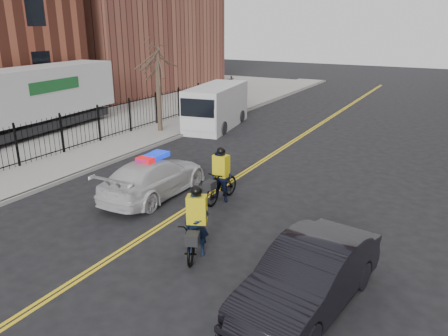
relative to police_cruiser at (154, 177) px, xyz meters
name	(u,v)px	position (x,y,z in m)	size (l,w,h in m)	color
ground	(163,225)	(1.81, -1.95, -0.72)	(120.00, 120.00, 0.00)	black
center_line_left	(262,160)	(1.73, 6.05, -0.72)	(0.10, 60.00, 0.01)	yellow
center_line_right	(265,160)	(1.89, 6.05, -0.72)	(0.10, 60.00, 0.01)	yellow
sidewalk	(140,139)	(-5.69, 6.05, -0.65)	(3.00, 60.00, 0.15)	gray
curb	(162,143)	(-4.19, 6.05, -0.65)	(0.20, 60.00, 0.15)	gray
iron_fence	(118,120)	(-7.19, 6.05, 0.28)	(0.12, 28.00, 2.00)	black
lot_pad	(16,121)	(-16.19, 6.05, -0.71)	(18.00, 60.00, 0.02)	gray
warehouse_far	(117,14)	(-21.19, 22.05, 6.28)	(14.00, 18.00, 14.00)	brown
street_tree	(158,72)	(-5.79, 8.05, 2.81)	(3.20, 3.20, 4.80)	#3A2F22
police_cruiser	(154,177)	(0.00, 0.00, 0.00)	(2.10, 4.98, 1.59)	silver
dark_sedan	(309,277)	(7.29, -3.80, 0.07)	(1.67, 4.80, 1.58)	black
cargo_van	(215,107)	(-3.66, 10.88, 0.53)	(3.20, 6.38, 2.56)	silver
semi_trailer	(27,98)	(-11.94, 3.95, 1.44)	(3.50, 12.39, 3.81)	silver
cyclist_near	(197,231)	(3.79, -2.97, -0.01)	(1.48, 2.22, 2.06)	black
cyclist_far	(221,180)	(2.48, 0.71, 0.09)	(0.96, 2.06, 2.06)	black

